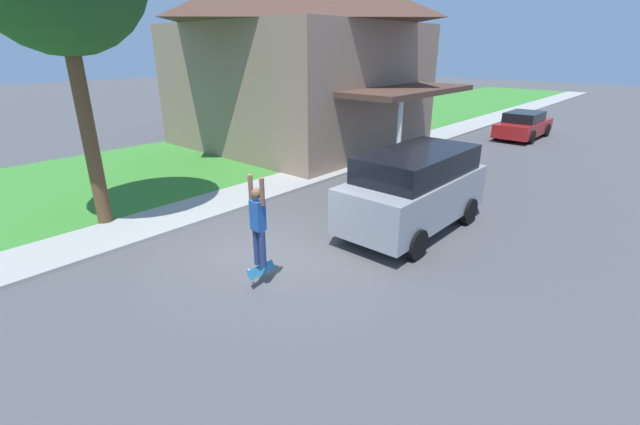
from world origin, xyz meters
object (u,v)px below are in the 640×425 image
suv_parked (414,189)px  car_down_street (523,125)px  skateboarder (258,221)px  skateboard (261,270)px

suv_parked → car_down_street: size_ratio=1.05×
car_down_street → skateboarder: skateboarder is taller
suv_parked → car_down_street: suv_parked is taller
suv_parked → skateboard: (-0.89, -4.36, -0.84)m
suv_parked → skateboarder: 4.51m
car_down_street → suv_parked: bearing=-82.7°
suv_parked → skateboard: bearing=-101.5°
suv_parked → skateboarder: size_ratio=2.44×
suv_parked → car_down_street: bearing=97.3°
car_down_street → skateboarder: 18.83m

